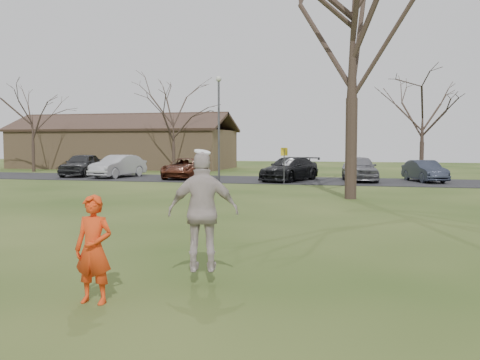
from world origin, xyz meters
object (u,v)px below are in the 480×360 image
(car_2, at_px, (185,168))
(car_5, at_px, (425,171))
(building, at_px, (123,147))
(big_tree, at_px, (353,30))
(catching_play, at_px, (203,212))
(car_4, at_px, (359,168))
(car_3, at_px, (290,169))
(car_0, at_px, (82,165))
(car_1, at_px, (118,166))
(lamp_post, at_px, (219,115))
(player_defender, at_px, (94,249))

(car_2, xyz_separation_m, car_5, (14.90, 0.72, -0.02))
(building, distance_m, big_tree, 32.23)
(car_5, bearing_deg, catching_play, -122.13)
(car_4, xyz_separation_m, car_5, (3.79, 0.39, -0.14))
(car_3, xyz_separation_m, big_tree, (4.07, -9.43, 6.24))
(car_0, bearing_deg, car_1, -18.82)
(car_2, height_order, big_tree, big_tree)
(car_5, height_order, building, building)
(car_1, distance_m, car_5, 19.67)
(car_3, bearing_deg, lamp_post, -133.98)
(car_3, distance_m, lamp_post, 5.43)
(car_1, xyz_separation_m, catching_play, (14.04, -24.28, 0.43))
(catching_play, relative_size, building, 0.10)
(car_0, relative_size, big_tree, 0.33)
(big_tree, bearing_deg, car_0, 151.04)
(car_1, relative_size, car_3, 0.91)
(car_2, bearing_deg, car_1, 175.26)
(car_0, distance_m, catching_play, 30.15)
(car_3, xyz_separation_m, lamp_post, (-3.93, -1.93, 3.21))
(lamp_post, bearing_deg, car_1, 163.16)
(car_5, height_order, catching_play, catching_play)
(catching_play, xyz_separation_m, big_tree, (1.75, 14.43, 5.78))
(car_0, height_order, catching_play, catching_play)
(player_defender, xyz_separation_m, catching_play, (1.25, 1.32, 0.43))
(car_4, xyz_separation_m, catching_play, (-1.83, -24.59, 0.40))
(player_defender, relative_size, big_tree, 0.11)
(car_0, xyz_separation_m, car_1, (3.04, -0.56, -0.05))
(car_2, xyz_separation_m, building, (-10.97, 13.16, 1.24))
(car_1, bearing_deg, car_3, 7.61)
(car_5, distance_m, catching_play, 25.62)
(car_5, distance_m, building, 28.73)
(car_1, relative_size, building, 0.22)
(car_3, relative_size, big_tree, 0.35)
(car_2, xyz_separation_m, catching_play, (9.28, -24.27, 0.52))
(car_3, distance_m, car_5, 8.02)
(player_defender, xyz_separation_m, car_2, (-8.04, 25.58, -0.10))
(big_tree, bearing_deg, car_1, 148.02)
(car_5, bearing_deg, big_tree, -129.59)
(car_5, bearing_deg, player_defender, -124.08)
(building, height_order, big_tree, big_tree)
(player_defender, relative_size, car_0, 0.34)
(car_0, relative_size, catching_play, 2.33)
(car_0, relative_size, car_2, 0.99)
(car_4, distance_m, car_5, 3.81)
(lamp_post, bearing_deg, building, 132.09)
(player_defender, height_order, car_5, player_defender)
(car_1, bearing_deg, player_defender, -53.77)
(car_3, xyz_separation_m, building, (-17.93, 13.57, 1.17))
(car_2, distance_m, building, 17.18)
(player_defender, xyz_separation_m, car_0, (-15.83, 26.16, 0.04))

